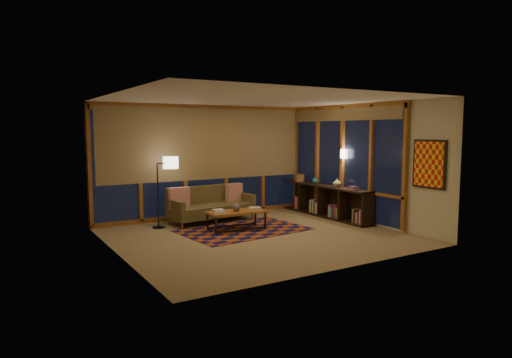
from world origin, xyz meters
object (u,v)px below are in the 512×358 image
floor_lamp (158,193)px  bookshelf (324,201)px  coffee_table (237,221)px  sofa (212,204)px

floor_lamp → bookshelf: (3.93, -0.78, -0.38)m
coffee_table → bookshelf: size_ratio=0.40×
sofa → coffee_table: size_ratio=1.59×
coffee_table → sofa: bearing=97.5°
coffee_table → bookshelf: bookshelf is taller
sofa → floor_lamp: floor_lamp is taller
sofa → bookshelf: sofa is taller
sofa → floor_lamp: size_ratio=1.27×
floor_lamp → bookshelf: bearing=-27.7°
sofa → coffee_table: (0.06, -1.09, -0.20)m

